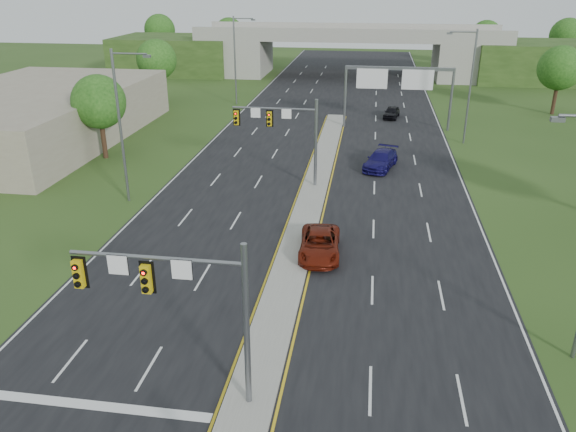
# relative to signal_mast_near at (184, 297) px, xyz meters

# --- Properties ---
(ground) EXTENTS (240.00, 240.00, 0.00)m
(ground) POSITION_rel_signal_mast_near_xyz_m (2.26, 0.07, -4.73)
(ground) COLOR #294418
(ground) RESTS_ON ground
(road) EXTENTS (24.00, 160.00, 0.02)m
(road) POSITION_rel_signal_mast_near_xyz_m (2.26, 35.07, -4.72)
(road) COLOR black
(road) RESTS_ON ground
(median) EXTENTS (2.00, 54.00, 0.16)m
(median) POSITION_rel_signal_mast_near_xyz_m (2.26, 23.07, -4.63)
(median) COLOR gray
(median) RESTS_ON road
(lane_markings) EXTENTS (23.72, 160.00, 0.01)m
(lane_markings) POSITION_rel_signal_mast_near_xyz_m (1.66, 28.99, -4.70)
(lane_markings) COLOR gold
(lane_markings) RESTS_ON road
(signal_mast_near) EXTENTS (6.62, 0.60, 7.00)m
(signal_mast_near) POSITION_rel_signal_mast_near_xyz_m (0.00, 0.00, 0.00)
(signal_mast_near) COLOR slate
(signal_mast_near) RESTS_ON ground
(signal_mast_far) EXTENTS (6.62, 0.60, 7.00)m
(signal_mast_far) POSITION_rel_signal_mast_near_xyz_m (0.00, 25.00, 0.00)
(signal_mast_far) COLOR slate
(signal_mast_far) RESTS_ON ground
(sign_gantry) EXTENTS (11.58, 0.44, 6.67)m
(sign_gantry) POSITION_rel_signal_mast_near_xyz_m (8.95, 44.99, 0.51)
(sign_gantry) COLOR slate
(sign_gantry) RESTS_ON ground
(overpass) EXTENTS (80.00, 14.00, 8.10)m
(overpass) POSITION_rel_signal_mast_near_xyz_m (2.26, 80.07, -1.17)
(overpass) COLOR gray
(overpass) RESTS_ON ground
(lightpole_l_mid) EXTENTS (2.85, 0.25, 11.00)m
(lightpole_l_mid) POSITION_rel_signal_mast_near_xyz_m (-11.03, 20.07, 1.38)
(lightpole_l_mid) COLOR slate
(lightpole_l_mid) RESTS_ON ground
(lightpole_l_far) EXTENTS (2.85, 0.25, 11.00)m
(lightpole_l_far) POSITION_rel_signal_mast_near_xyz_m (-11.03, 55.07, 1.38)
(lightpole_l_far) COLOR slate
(lightpole_l_far) RESTS_ON ground
(lightpole_r_far) EXTENTS (2.85, 0.25, 11.00)m
(lightpole_r_far) POSITION_rel_signal_mast_near_xyz_m (15.56, 40.07, 1.38)
(lightpole_r_far) COLOR slate
(lightpole_r_far) RESTS_ON ground
(tree_l_near) EXTENTS (4.80, 4.80, 7.60)m
(tree_l_near) POSITION_rel_signal_mast_near_xyz_m (-17.74, 30.07, 0.45)
(tree_l_near) COLOR #382316
(tree_l_near) RESTS_ON ground
(tree_l_mid) EXTENTS (5.20, 5.20, 8.12)m
(tree_l_mid) POSITION_rel_signal_mast_near_xyz_m (-21.74, 55.07, 0.78)
(tree_l_mid) COLOR #382316
(tree_l_mid) RESTS_ON ground
(tree_r_mid) EXTENTS (5.20, 5.20, 8.12)m
(tree_r_mid) POSITION_rel_signal_mast_near_xyz_m (28.26, 55.07, 0.78)
(tree_r_mid) COLOR #382316
(tree_r_mid) RESTS_ON ground
(tree_back_a) EXTENTS (6.00, 6.00, 8.85)m
(tree_back_a) POSITION_rel_signal_mast_near_xyz_m (-35.74, 94.07, 1.11)
(tree_back_a) COLOR #382316
(tree_back_a) RESTS_ON ground
(tree_back_b) EXTENTS (5.60, 5.60, 8.32)m
(tree_back_b) POSITION_rel_signal_mast_near_xyz_m (-21.74, 94.07, 0.78)
(tree_back_b) COLOR #382316
(tree_back_b) RESTS_ON ground
(tree_back_c) EXTENTS (5.60, 5.60, 8.32)m
(tree_back_c) POSITION_rel_signal_mast_near_xyz_m (26.26, 94.07, 0.78)
(tree_back_c) COLOR #382316
(tree_back_c) RESTS_ON ground
(tree_back_d) EXTENTS (6.00, 6.00, 8.85)m
(tree_back_d) POSITION_rel_signal_mast_near_xyz_m (40.26, 94.07, 1.11)
(tree_back_d) COLOR #382316
(tree_back_d) RESTS_ON ground
(commercial_building) EXTENTS (18.00, 30.00, 5.00)m
(commercial_building) POSITION_rel_signal_mast_near_xyz_m (-27.74, 35.07, -2.23)
(commercial_building) COLOR gray
(commercial_building) RESTS_ON ground
(car_far_a) EXTENTS (2.65, 5.24, 1.42)m
(car_far_a) POSITION_rel_signal_mast_near_xyz_m (3.76, 13.28, -3.99)
(car_far_a) COLOR #621709
(car_far_a) RESTS_ON road
(car_far_b) EXTENTS (3.44, 5.59, 1.51)m
(car_far_b) POSITION_rel_signal_mast_near_xyz_m (7.44, 30.64, -3.95)
(car_far_b) COLOR #110D4E
(car_far_b) RESTS_ON road
(car_far_c) EXTENTS (2.27, 4.13, 1.33)m
(car_far_c) POSITION_rel_signal_mast_near_xyz_m (8.79, 50.11, -4.04)
(car_far_c) COLOR black
(car_far_c) RESTS_ON road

